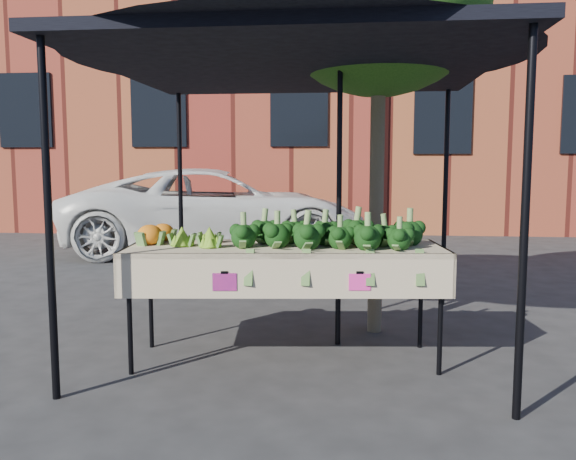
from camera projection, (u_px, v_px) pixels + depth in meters
The scene contains 9 objects.
ground at pixel (272, 362), 4.53m from camera, with size 90.00×90.00×0.00m, color #262628.
table at pixel (285, 303), 4.54m from camera, with size 2.47×1.04×0.90m.
canopy at pixel (298, 182), 4.96m from camera, with size 3.16×3.16×2.74m, color black, non-canonical shape.
broccoli_heap at pixel (328, 230), 4.47m from camera, with size 1.46×0.56×0.25m, color black.
romanesco_cluster at pixel (200, 233), 4.53m from camera, with size 0.42×0.46×0.19m, color #83A723.
cauliflower_pair at pixel (157, 232), 4.65m from camera, with size 0.22×0.42×0.17m, color orange.
vehicle at pixel (215, 101), 10.17m from camera, with size 2.41×1.45×5.23m, color white.
street_tree at pixel (378, 126), 5.18m from camera, with size 1.88×1.88×3.71m, color #1E4C14, non-canonical shape.
building_left at pixel (152, 58), 16.42m from camera, with size 12.00×8.00×9.00m, color maroon.
Camera 1 is at (0.59, -4.35, 1.52)m, focal length 36.63 mm.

